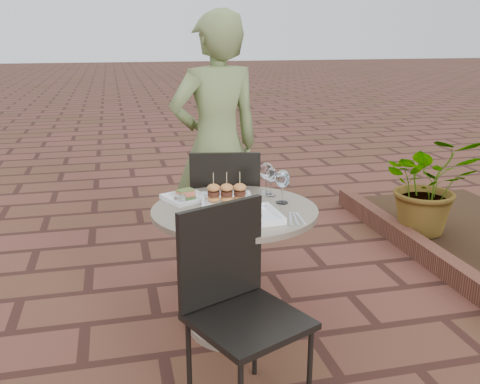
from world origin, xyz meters
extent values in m
plane|color=#592C23|center=(0.00, 0.00, 0.00)|extent=(60.00, 60.00, 0.00)
cylinder|color=gray|center=(0.01, -0.24, 0.02)|extent=(0.52, 0.52, 0.04)
cylinder|color=gray|center=(0.01, -0.24, 0.35)|extent=(0.08, 0.08, 0.70)
cylinder|color=gray|center=(0.01, -0.24, 0.71)|extent=(0.90, 0.90, 0.03)
cube|color=black|center=(0.10, 0.44, 0.45)|extent=(0.51, 0.51, 0.03)
cube|color=black|center=(0.06, 0.25, 0.70)|extent=(0.44, 0.11, 0.46)
cylinder|color=black|center=(0.32, 0.60, 0.22)|extent=(0.02, 0.02, 0.44)
cylinder|color=black|center=(-0.05, 0.66, 0.22)|extent=(0.02, 0.02, 0.44)
cylinder|color=black|center=(0.25, 0.22, 0.22)|extent=(0.02, 0.02, 0.44)
cylinder|color=black|center=(-0.12, 0.29, 0.22)|extent=(0.02, 0.02, 0.44)
cube|color=black|center=(-0.08, -0.93, 0.45)|extent=(0.58, 0.58, 0.03)
cube|color=black|center=(-0.16, -0.75, 0.70)|extent=(0.41, 0.21, 0.46)
cylinder|color=black|center=(0.17, -1.03, 0.22)|extent=(0.02, 0.02, 0.44)
cylinder|color=black|center=(-0.33, -0.84, 0.22)|extent=(0.02, 0.02, 0.44)
cylinder|color=black|center=(0.01, -0.68, 0.22)|extent=(0.02, 0.02, 0.44)
imported|color=olive|center=(0.08, 0.62, 0.90)|extent=(0.73, 0.55, 1.79)
cube|color=white|center=(-0.22, -0.02, 0.74)|extent=(0.29, 0.29, 0.01)
cube|color=#EB6E53|center=(-0.22, -0.02, 0.77)|extent=(0.11, 0.10, 0.03)
cube|color=#50612B|center=(-0.22, -0.02, 0.79)|extent=(0.11, 0.09, 0.01)
cube|color=white|center=(-0.01, -0.15, 0.74)|extent=(0.32, 0.32, 0.01)
cube|color=white|center=(0.06, -0.42, 0.74)|extent=(0.30, 0.30, 0.01)
ellipsoid|color=#D25668|center=(0.01, -0.49, 0.75)|extent=(0.05, 0.04, 0.02)
cylinder|color=white|center=(0.29, -0.20, 0.73)|extent=(0.07, 0.07, 0.00)
cylinder|color=white|center=(0.29, -0.20, 0.78)|extent=(0.01, 0.01, 0.08)
ellipsoid|color=white|center=(0.29, -0.20, 0.87)|extent=(0.08, 0.08, 0.10)
cylinder|color=white|center=(0.29, -0.20, 0.86)|extent=(0.06, 0.06, 0.04)
cylinder|color=white|center=(0.26, -0.01, 0.73)|extent=(0.07, 0.07, 0.00)
cylinder|color=white|center=(0.26, -0.01, 0.78)|extent=(0.01, 0.01, 0.08)
ellipsoid|color=white|center=(0.26, -0.01, 0.87)|extent=(0.08, 0.08, 0.10)
cylinder|color=white|center=(0.27, -0.05, 0.73)|extent=(0.06, 0.06, 0.00)
cylinder|color=white|center=(0.27, -0.05, 0.77)|extent=(0.01, 0.01, 0.07)
ellipsoid|color=white|center=(0.27, -0.05, 0.85)|extent=(0.07, 0.07, 0.09)
cylinder|color=silver|center=(-0.27, -0.10, 0.75)|extent=(0.07, 0.07, 0.05)
cube|color=brown|center=(1.60, 0.30, 0.07)|extent=(0.12, 3.00, 0.15)
imported|color=#33662D|center=(1.85, 0.77, 0.47)|extent=(0.90, 0.83, 0.82)
camera|label=1|loc=(-0.59, -2.91, 1.64)|focal=40.00mm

